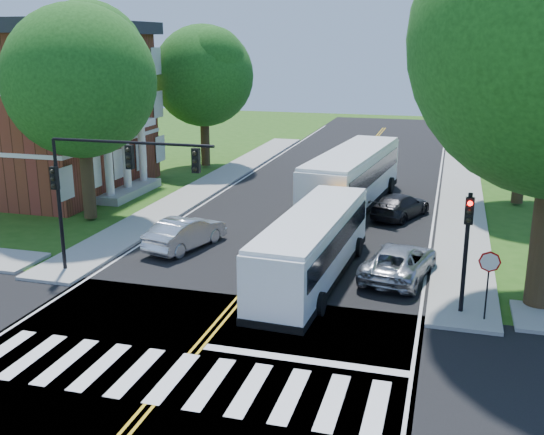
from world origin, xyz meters
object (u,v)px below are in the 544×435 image
(hatchback, at_px, (186,233))
(dark_sedan, at_px, (400,206))
(suv, at_px, (399,261))
(bus_follow, at_px, (353,177))
(bus_lead, at_px, (313,245))
(signal_ne, at_px, (467,237))
(signal_nw, at_px, (106,175))

(hatchback, xyz_separation_m, dark_sedan, (9.39, 8.34, -0.09))
(suv, bearing_deg, dark_sedan, -74.94)
(bus_follow, height_order, hatchback, bus_follow)
(bus_lead, bearing_deg, dark_sedan, -100.96)
(hatchback, bearing_deg, suv, -171.84)
(suv, xyz_separation_m, dark_sedan, (-0.76, 9.51, -0.03))
(hatchback, distance_m, dark_sedan, 12.55)
(bus_lead, height_order, dark_sedan, bus_lead)
(signal_ne, height_order, bus_follow, signal_ne)
(signal_ne, bearing_deg, dark_sedan, 104.34)
(bus_lead, height_order, hatchback, bus_lead)
(signal_ne, relative_size, bus_lead, 0.40)
(bus_follow, bearing_deg, signal_ne, 119.46)
(signal_nw, height_order, suv, signal_nw)
(bus_lead, height_order, bus_follow, bus_follow)
(dark_sedan, bearing_deg, suv, 115.78)
(bus_lead, distance_m, bus_follow, 12.50)
(bus_lead, relative_size, hatchback, 2.40)
(bus_follow, distance_m, dark_sedan, 3.62)
(signal_nw, height_order, hatchback, signal_nw)
(bus_follow, bearing_deg, bus_lead, 97.58)
(bus_follow, relative_size, hatchback, 2.87)
(signal_nw, bearing_deg, dark_sedan, 49.81)
(bus_lead, distance_m, hatchback, 7.18)
(hatchback, bearing_deg, signal_ne, 175.45)
(bus_lead, bearing_deg, suv, -156.86)
(signal_nw, bearing_deg, signal_ne, 0.05)
(hatchback, bearing_deg, dark_sedan, -123.65)
(signal_nw, relative_size, hatchback, 1.55)
(bus_lead, xyz_separation_m, dark_sedan, (2.67, 10.77, -0.82))
(signal_nw, distance_m, bus_lead, 8.85)
(bus_lead, distance_m, dark_sedan, 11.13)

